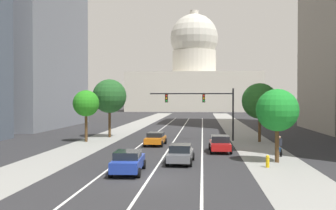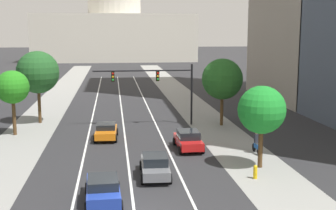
# 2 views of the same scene
# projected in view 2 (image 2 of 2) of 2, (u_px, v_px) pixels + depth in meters

# --- Properties ---
(ground_plane) EXTENTS (400.00, 400.00, 0.00)m
(ground_plane) POSITION_uv_depth(u_px,v_px,m) (120.00, 99.00, 62.25)
(ground_plane) COLOR #2B2B2D
(sidewalk_left) EXTENTS (4.66, 130.00, 0.01)m
(sidewalk_left) POSITION_uv_depth(u_px,v_px,m) (50.00, 106.00, 56.27)
(sidewalk_left) COLOR gray
(sidewalk_left) RESTS_ON ground
(sidewalk_right) EXTENTS (4.66, 130.00, 0.01)m
(sidewalk_right) POSITION_uv_depth(u_px,v_px,m) (189.00, 103.00, 58.43)
(sidewalk_right) COLOR gray
(sidewalk_right) RESTS_ON ground
(lane_stripe_left) EXTENTS (0.16, 90.00, 0.01)m
(lane_stripe_left) POSITION_uv_depth(u_px,v_px,m) (92.00, 120.00, 47.16)
(lane_stripe_left) COLOR white
(lane_stripe_left) RESTS_ON ground
(lane_stripe_center) EXTENTS (0.16, 90.00, 0.01)m
(lane_stripe_center) POSITION_uv_depth(u_px,v_px,m) (123.00, 120.00, 47.56)
(lane_stripe_center) COLOR white
(lane_stripe_center) RESTS_ON ground
(lane_stripe_right) EXTENTS (0.16, 90.00, 0.01)m
(lane_stripe_right) POSITION_uv_depth(u_px,v_px,m) (153.00, 119.00, 47.96)
(lane_stripe_right) COLOR white
(lane_stripe_right) RESTS_ON ground
(capitol_building) EXTENTS (49.09, 27.69, 38.50)m
(capitol_building) POSITION_uv_depth(u_px,v_px,m) (115.00, 20.00, 142.67)
(capitol_building) COLOR beige
(capitol_building) RESTS_ON ground
(car_red) EXTENTS (2.04, 4.19, 1.54)m
(car_red) POSITION_uv_depth(u_px,v_px,m) (188.00, 140.00, 35.60)
(car_red) COLOR red
(car_red) RESTS_ON ground
(car_blue) EXTENTS (2.14, 4.51, 1.51)m
(car_blue) POSITION_uv_depth(u_px,v_px,m) (103.00, 189.00, 24.52)
(car_blue) COLOR #1E389E
(car_blue) RESTS_ON ground
(car_orange) EXTENTS (2.11, 4.16, 1.37)m
(car_orange) POSITION_uv_depth(u_px,v_px,m) (106.00, 131.00, 39.09)
(car_orange) COLOR orange
(car_orange) RESTS_ON ground
(car_gray) EXTENTS (2.06, 4.39, 1.47)m
(car_gray) POSITION_uv_depth(u_px,v_px,m) (155.00, 165.00, 28.95)
(car_gray) COLOR slate
(car_gray) RESTS_ON ground
(traffic_signal_mast) EXTENTS (9.84, 0.39, 6.11)m
(traffic_signal_mast) POSITION_uv_depth(u_px,v_px,m) (159.00, 82.00, 44.07)
(traffic_signal_mast) COLOR black
(traffic_signal_mast) RESTS_ON ground
(fire_hydrant) EXTENTS (0.26, 0.35, 0.91)m
(fire_hydrant) POSITION_uv_depth(u_px,v_px,m) (255.00, 172.00, 28.57)
(fire_hydrant) COLOR yellow
(fire_hydrant) RESTS_ON ground
(cyclist) EXTENTS (0.37, 1.70, 1.72)m
(cyclist) POSITION_uv_depth(u_px,v_px,m) (257.00, 143.00, 34.42)
(cyclist) COLOR black
(cyclist) RESTS_ON ground
(street_tree_near_left) EXTENTS (4.30, 4.30, 7.38)m
(street_tree_near_left) POSITION_uv_depth(u_px,v_px,m) (38.00, 72.00, 45.12)
(street_tree_near_left) COLOR #51381E
(street_tree_near_left) RESTS_ON ground
(street_tree_near_right) EXTENTS (3.29, 3.29, 5.71)m
(street_tree_near_right) POSITION_uv_depth(u_px,v_px,m) (262.00, 110.00, 30.38)
(street_tree_near_right) COLOR #51381E
(street_tree_near_right) RESTS_ON ground
(street_tree_mid_right) EXTENTS (4.06, 4.06, 6.69)m
(street_tree_mid_right) POSITION_uv_depth(u_px,v_px,m) (222.00, 79.00, 44.06)
(street_tree_mid_right) COLOR #51381E
(street_tree_mid_right) RESTS_ON ground
(street_tree_mid_left) EXTENTS (2.99, 2.99, 5.88)m
(street_tree_mid_left) POSITION_uv_depth(u_px,v_px,m) (12.00, 87.00, 39.99)
(street_tree_mid_left) COLOR #51381E
(street_tree_mid_left) RESTS_ON ground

